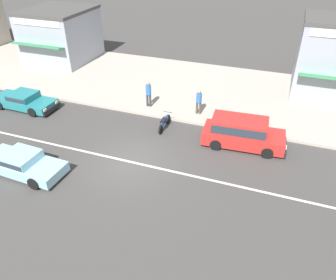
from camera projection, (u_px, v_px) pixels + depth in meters
The scene contains 10 objects.
ground_plane at pixel (131, 162), 16.58m from camera, with size 160.00×160.00×0.00m, color #423F3D.
lane_centre_stripe at pixel (131, 162), 16.58m from camera, with size 50.40×0.14×0.01m, color silver.
kerb_strip at pixel (187, 87), 24.17m from camera, with size 68.00×10.00×0.15m, color #ADA393.
sedan_pale_blue_2 at pixel (22, 163), 15.64m from camera, with size 4.31×1.90×1.06m.
minivan_red_3 at pixel (242, 132), 17.44m from camera, with size 4.51×2.07×1.56m.
sedan_teal_5 at pixel (24, 100), 21.28m from camera, with size 4.41×1.85×1.06m.
motorcycle_0 at pixel (165, 122), 19.15m from camera, with size 0.56×1.81×0.80m.
pedestrian_mid_kerb at pixel (199, 100), 20.06m from camera, with size 0.34×0.34×1.60m.
pedestrian_far_end at pixel (148, 92), 20.88m from camera, with size 0.34×0.34×1.71m.
shopfront_mid_block at pixel (61, 35), 27.92m from camera, with size 5.14×6.23×4.24m.
Camera 1 is at (6.30, -11.83, 10.01)m, focal length 35.00 mm.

